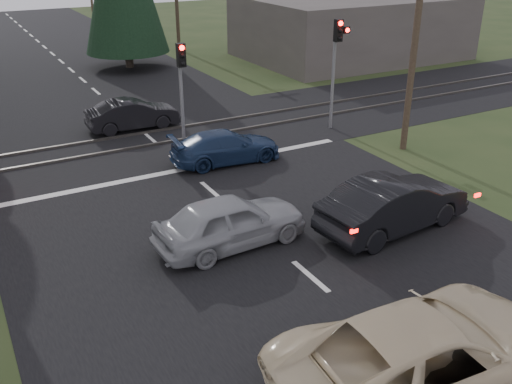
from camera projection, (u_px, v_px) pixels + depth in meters
ground at (310, 276)px, 14.45m from camera, size 120.00×120.00×0.00m
road at (168, 154)px, 22.40m from camera, size 14.00×100.00×0.01m
rail_corridor at (151, 139)px, 23.99m from camera, size 120.00×8.00×0.01m
stop_line at (186, 169)px, 20.97m from camera, size 13.00×0.35×0.00m
rail_near at (158, 144)px, 23.34m from camera, size 120.00×0.12×0.10m
rail_far at (145, 133)px, 24.61m from camera, size 120.00×0.12×0.10m
traffic_signal_right at (337, 53)px, 23.92m from camera, size 0.68×0.48×4.70m
traffic_signal_center at (182, 77)px, 22.21m from camera, size 0.32×0.48×4.10m
utility_pole_near at (417, 28)px, 20.99m from camera, size 1.80×0.26×9.00m
building_right at (351, 27)px, 39.03m from camera, size 14.00×10.00×4.00m
cream_coupe at (427, 354)px, 10.56m from camera, size 6.23×3.20×1.68m
dark_hatchback at (394, 204)px, 16.46m from camera, size 4.95×2.14×1.58m
silver_car at (231, 221)px, 15.61m from camera, size 4.36×1.92×1.46m
blue_sedan at (226, 147)px, 21.39m from camera, size 4.28×1.98×1.21m
dark_car_far at (133, 114)px, 24.98m from camera, size 4.02×1.50×1.31m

